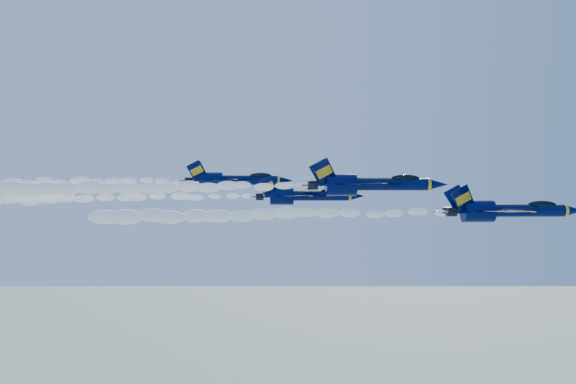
{
  "coord_description": "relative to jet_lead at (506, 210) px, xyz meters",
  "views": [
    {
      "loc": [
        -9.06,
        -88.84,
        153.39
      ],
      "look_at": [
        -3.77,
        -0.22,
        152.84
      ],
      "focal_mm": 40.0,
      "sensor_mm": 36.0,
      "label": 1
    }
  ],
  "objects": [
    {
      "name": "smoke_trail_jet_fourth",
      "position": [
        -61.35,
        25.84,
        3.52
      ],
      "size": [
        41.97,
        1.89,
        1.7
      ],
      "primitive_type": "ellipsoid",
      "color": "white"
    },
    {
      "name": "jet_lead",
      "position": [
        0.0,
        0.0,
        0.0
      ],
      "size": [
        17.05,
        13.99,
        6.34
      ],
      "color": "#000738"
    },
    {
      "name": "jet_second",
      "position": [
        -14.06,
        12.79,
        3.22
      ],
      "size": [
        19.59,
        16.07,
        7.28
      ],
      "color": "#000738"
    },
    {
      "name": "smoke_trail_jet_lead",
      "position": [
        -28.27,
        -0.0,
        -0.4
      ],
      "size": [
        41.97,
        1.9,
        1.71
      ],
      "primitive_type": "ellipsoid",
      "color": "white"
    },
    {
      "name": "jet_third",
      "position": [
        -22.73,
        17.57,
        1.55
      ],
      "size": [
        15.82,
        12.98,
        5.88
      ],
      "color": "#000738"
    },
    {
      "name": "smoke_trail_jet_second",
      "position": [
        -43.42,
        12.79,
        2.79
      ],
      "size": [
        41.97,
        2.18,
        1.96
      ],
      "primitive_type": "ellipsoid",
      "color": "white"
    },
    {
      "name": "jet_fourth",
      "position": [
        -33.13,
        25.84,
        3.92
      ],
      "size": [
        16.93,
        13.89,
        6.29
      ],
      "color": "#000738"
    },
    {
      "name": "smoke_trail_jet_third",
      "position": [
        -50.47,
        17.57,
        1.16
      ],
      "size": [
        41.97,
        1.76,
        1.59
      ],
      "primitive_type": "ellipsoid",
      "color": "white"
    }
  ]
}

